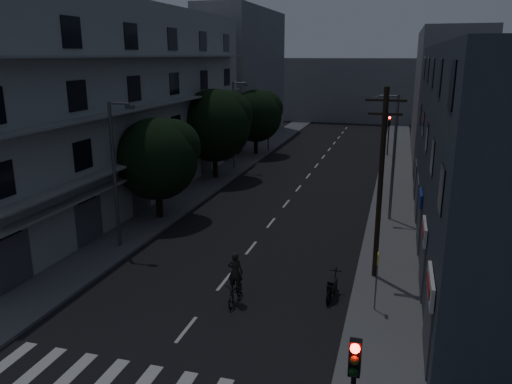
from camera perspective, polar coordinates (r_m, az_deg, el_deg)
The scene contains 21 objects.
ground at distance 41.18m, azimuth 5.00°, elevation 0.59°, with size 160.00×160.00×0.00m, color black.
sidewalk_left at distance 43.17m, azimuth -4.81°, elevation 1.39°, with size 3.00×90.00×0.15m, color #565659.
sidewalk_right at distance 40.48m, azimuth 15.47°, elevation -0.07°, with size 3.00×90.00×0.15m, color #565659.
lane_markings at distance 47.16m, azimuth 6.48°, elevation 2.46°, with size 0.15×60.50×0.01m.
building_left at distance 37.72m, azimuth -15.36°, elevation 9.55°, with size 7.00×36.00×14.00m.
building_right at distance 28.90m, azimuth 24.77°, elevation 4.04°, with size 6.19×28.00×11.00m.
building_far_left at distance 65.15m, azimuth -1.44°, elevation 13.21°, with size 6.00×20.00×16.00m, color slate.
building_far_right at distance 56.44m, azimuth 20.91°, elevation 10.36°, with size 6.00×20.00×13.00m, color slate.
building_far_end at distance 84.63m, azimuth 11.13°, elevation 11.40°, with size 24.00×8.00×10.00m, color slate.
tree_near at distance 32.68m, azimuth -11.15°, elevation 4.09°, with size 5.30×5.30×6.54m.
tree_mid at distance 43.01m, azimuth -4.68°, elevation 7.90°, with size 6.19×6.19×7.62m.
tree_far at distance 53.66m, azimuth 0.05°, elevation 8.92°, with size 5.53×5.53×6.84m.
traffic_signal_far_right at distance 54.81m, azimuth 14.96°, elevation 7.14°, with size 0.28×0.37×4.10m.
traffic_signal_far_left at distance 56.01m, azimuth 1.40°, elevation 7.82°, with size 0.28×0.37×4.10m.
street_lamp_left_near at distance 27.91m, azimuth -15.72°, elevation 2.65°, with size 1.51×0.25×8.00m.
street_lamp_right at distance 32.69m, azimuth 15.31°, elevation 4.48°, with size 1.51×0.25×8.00m.
street_lamp_left_far at distance 46.66m, azimuth -2.43°, elevation 8.14°, with size 1.51×0.25×8.00m.
utility_pole at distance 23.65m, azimuth 14.05°, elevation 1.20°, with size 1.80×0.24×9.00m.
bus_stop_sign at distance 21.37m, azimuth 13.66°, elevation -8.78°, with size 0.06×0.35×2.52m.
motorcycle at distance 22.82m, azimuth 8.69°, elevation -10.79°, with size 0.55×1.90×1.22m.
cyclist at distance 22.11m, azimuth -2.37°, elevation -10.62°, with size 0.69×1.87×2.35m.
Camera 1 is at (7.50, -14.11, 10.48)m, focal length 35.00 mm.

